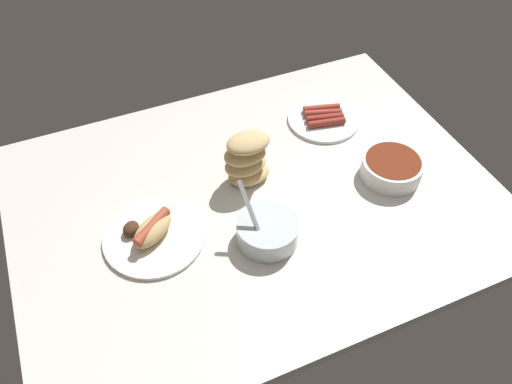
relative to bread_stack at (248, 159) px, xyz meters
The scene contains 6 objects.
ground_plane 10.80cm from the bread_stack, 84.43° to the left, with size 120.00×90.00×3.00cm, color silver.
bread_stack is the anchor object (origin of this frame).
bowl_chili 37.51cm from the bread_stack, 158.31° to the left, with size 15.80×15.80×5.49cm.
plate_hotdog_assembled 30.07cm from the bread_stack, 18.09° to the left, with size 24.06×24.06×5.61cm.
plate_sausages 32.68cm from the bread_stack, 156.16° to the right, with size 20.86×20.86×3.01cm.
bowl_coleslaw 20.76cm from the bread_stack, 80.23° to the left, with size 14.62×14.62×15.32cm.
Camera 1 is at (35.39, 82.04, 98.37)cm, focal length 36.79 mm.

